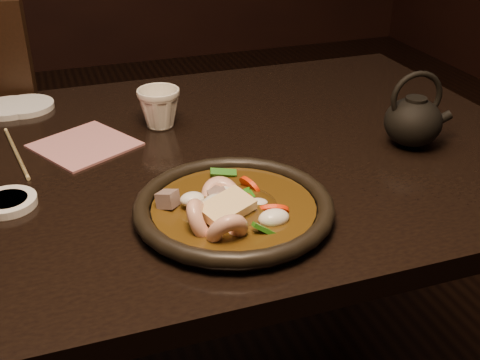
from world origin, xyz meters
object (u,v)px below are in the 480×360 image
object	(u,v)px
table	(131,199)
plate	(234,208)
teapot	(414,119)
tea_cup	(159,107)

from	to	relation	value
table	plate	bearing A→B (deg)	-62.95
table	plate	xyz separation A→B (m)	(0.12, -0.24, 0.09)
plate	teapot	xyz separation A→B (m)	(0.41, 0.13, 0.04)
table	plate	distance (m)	0.29
table	teapot	xyz separation A→B (m)	(0.53, -0.11, 0.13)
teapot	table	bearing A→B (deg)	176.56
plate	tea_cup	distance (m)	0.39
plate	teapot	bearing A→B (deg)	18.22
table	tea_cup	xyz separation A→B (m)	(0.09, 0.14, 0.12)
teapot	tea_cup	bearing A→B (deg)	158.17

